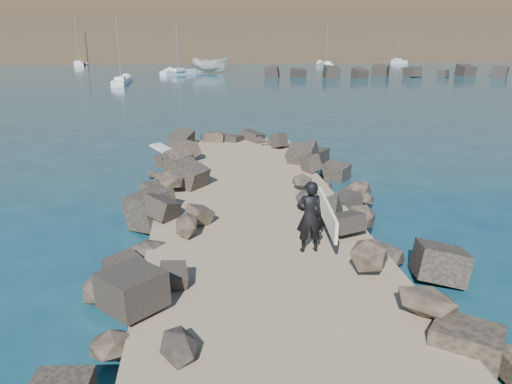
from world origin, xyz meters
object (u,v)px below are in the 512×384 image
surfer_with_board (312,216)px  boat_imported (210,65)px  sailboat_d (326,65)px  surfboard_resting (172,157)px

surfer_with_board → boat_imported: bearing=90.7°
boat_imported → sailboat_d: (22.20, 13.50, -0.85)m
surfboard_resting → surfer_with_board: (3.86, -8.84, 0.49)m
boat_imported → surfer_with_board: bearing=-153.2°
surfer_with_board → sailboat_d: 85.94m
boat_imported → surfboard_resting: bearing=-156.7°
surfboard_resting → surfer_with_board: surfer_with_board is taller
surfer_with_board → sailboat_d: (21.36, 83.23, -1.18)m
boat_imported → surfer_with_board: (0.84, -69.74, 0.33)m
surfboard_resting → boat_imported: boat_imported is taller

